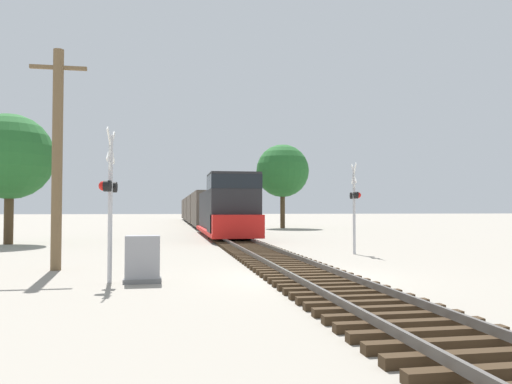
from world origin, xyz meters
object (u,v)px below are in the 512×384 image
object	(u,v)px
tree_far_right	(10,157)
tree_mid_background	(283,171)
relay_cabinet	(143,260)
crossing_signal_near	(109,193)
freight_train	(200,210)
utility_pole	(57,156)
crossing_signal_far	(355,200)

from	to	relation	value
tree_far_right	tree_mid_background	xyz separation A→B (m)	(20.79, 20.97, 1.07)
relay_cabinet	tree_far_right	world-z (taller)	tree_far_right
crossing_signal_near	tree_far_right	bearing A→B (deg)	-149.29
freight_train	tree_mid_background	distance (m)	15.34
relay_cabinet	utility_pole	bearing A→B (deg)	131.50
tree_far_right	utility_pole	bearing A→B (deg)	-67.90
freight_train	crossing_signal_far	bearing A→B (deg)	-84.38
freight_train	crossing_signal_far	world-z (taller)	freight_train
crossing_signal_near	tree_mid_background	bearing A→B (deg)	166.62
freight_train	crossing_signal_near	world-z (taller)	freight_train
tree_mid_background	freight_train	bearing A→B (deg)	122.39
tree_far_right	tree_mid_background	bearing A→B (deg)	45.24
crossing_signal_near	utility_pole	size ratio (longest dim) A/B	0.57
crossing_signal_near	utility_pole	distance (m)	3.98
crossing_signal_near	tree_mid_background	distance (m)	39.80
crossing_signal_far	utility_pole	size ratio (longest dim) A/B	0.56
freight_train	utility_pole	size ratio (longest dim) A/B	9.93
freight_train	utility_pole	xyz separation A→B (m)	(-7.53, -46.61, 1.79)
crossing_signal_near	tree_far_right	xyz separation A→B (m)	(-7.37, 16.33, 2.55)
crossing_signal_far	freight_train	bearing A→B (deg)	13.91
utility_pole	freight_train	bearing A→B (deg)	80.82
relay_cabinet	freight_train	bearing A→B (deg)	84.73
crossing_signal_far	relay_cabinet	xyz separation A→B (m)	(-8.81, -7.14, -1.77)
relay_cabinet	tree_mid_background	distance (m)	39.85
tree_mid_background	utility_pole	bearing A→B (deg)	-114.35
utility_pole	tree_far_right	xyz separation A→B (m)	(-5.34, 13.16, 1.25)
relay_cabinet	crossing_signal_far	bearing A→B (deg)	39.05
crossing_signal_far	relay_cabinet	size ratio (longest dim) A/B	3.18
crossing_signal_far	tree_mid_background	world-z (taller)	tree_mid_background
utility_pole	crossing_signal_near	bearing A→B (deg)	-57.40
freight_train	relay_cabinet	bearing A→B (deg)	-95.27
tree_mid_background	tree_far_right	bearing A→B (deg)	-134.76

